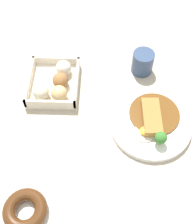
{
  "coord_description": "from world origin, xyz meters",
  "views": [
    {
      "loc": [
        -0.41,
        0.0,
        0.75
      ],
      "look_at": [
        0.07,
        0.02,
        0.03
      ],
      "focal_mm": 46.68,
      "sensor_mm": 36.0,
      "label": 1
    }
  ],
  "objects_px": {
    "donut_box": "(56,84)",
    "chocolate_ring_donut": "(27,210)",
    "coffee_mug": "(144,62)",
    "curry_plate": "(153,123)"
  },
  "relations": [
    {
      "from": "donut_box",
      "to": "chocolate_ring_donut",
      "type": "bearing_deg",
      "value": 175.75
    },
    {
      "from": "donut_box",
      "to": "coffee_mug",
      "type": "xyz_separation_m",
      "value": [
        0.09,
        -0.28,
        0.01
      ]
    },
    {
      "from": "donut_box",
      "to": "curry_plate",
      "type": "bearing_deg",
      "value": -114.03
    },
    {
      "from": "donut_box",
      "to": "coffee_mug",
      "type": "bearing_deg",
      "value": -72.76
    },
    {
      "from": "curry_plate",
      "to": "chocolate_ring_donut",
      "type": "height_order",
      "value": "curry_plate"
    },
    {
      "from": "curry_plate",
      "to": "donut_box",
      "type": "height_order",
      "value": "curry_plate"
    },
    {
      "from": "curry_plate",
      "to": "coffee_mug",
      "type": "xyz_separation_m",
      "value": [
        0.22,
        0.02,
        0.02
      ]
    },
    {
      "from": "chocolate_ring_donut",
      "to": "coffee_mug",
      "type": "height_order",
      "value": "coffee_mug"
    },
    {
      "from": "chocolate_ring_donut",
      "to": "coffee_mug",
      "type": "distance_m",
      "value": 0.58
    },
    {
      "from": "coffee_mug",
      "to": "donut_box",
      "type": "bearing_deg",
      "value": 107.24
    }
  ]
}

